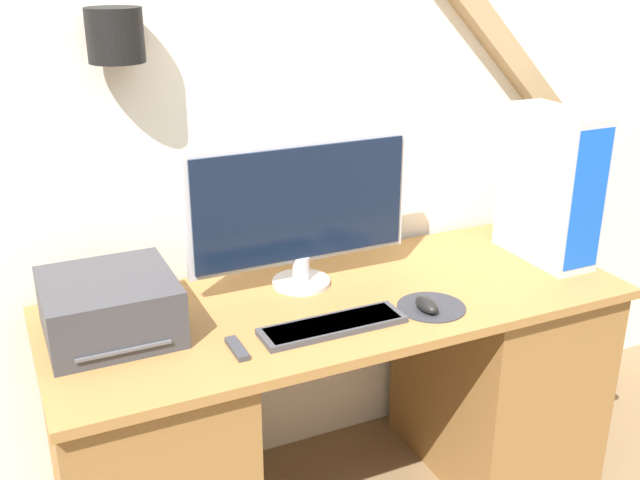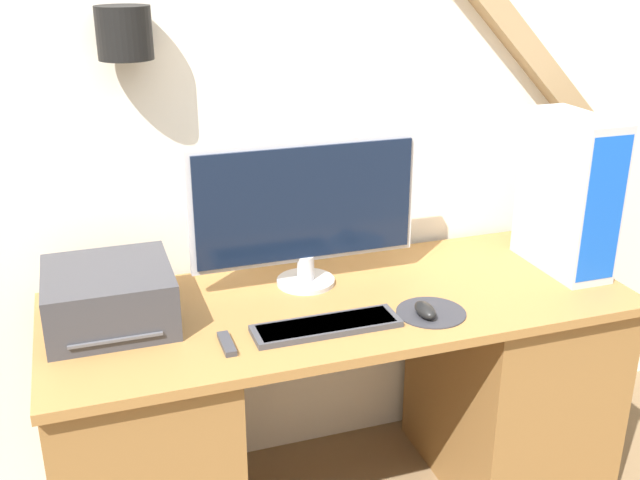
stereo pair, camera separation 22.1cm
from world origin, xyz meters
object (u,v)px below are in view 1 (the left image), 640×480
monitor (300,208)px  remote_control (237,349)px  keyboard (333,325)px  printer (110,307)px  computer_tower (550,186)px  mouse (427,305)px

monitor → remote_control: 0.52m
keyboard → printer: printer is taller
remote_control → printer: bearing=139.8°
monitor → computer_tower: bearing=-9.7°
remote_control → mouse: bearing=-1.7°
monitor → computer_tower: computer_tower is taller
mouse → computer_tower: (0.60, 0.19, 0.24)m
keyboard → mouse: size_ratio=4.31×
keyboard → remote_control: size_ratio=3.48×
monitor → remote_control: (-0.33, -0.32, -0.25)m
mouse → computer_tower: 0.67m
printer → remote_control: 0.38m
keyboard → computer_tower: (0.90, 0.17, 0.25)m
keyboard → remote_control: keyboard is taller
monitor → remote_control: bearing=-135.4°
computer_tower → printer: computer_tower is taller
computer_tower → monitor: bearing=170.3°
mouse → printer: (-0.87, 0.26, 0.06)m
keyboard → printer: (-0.57, 0.23, 0.07)m
mouse → keyboard: bearing=175.1°
monitor → mouse: 0.49m
keyboard → computer_tower: 0.95m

